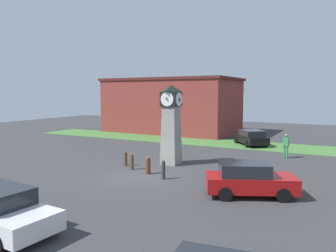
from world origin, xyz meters
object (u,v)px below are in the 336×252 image
at_px(bollard_near_tower, 126,159).
at_px(car_silver_hatch, 249,179).
at_px(bollard_mid_row, 132,161).
at_px(car_end_of_row, 251,137).
at_px(clock_tower, 171,124).
at_px(bollard_end_row, 163,170).
at_px(pedestrian_near_bench, 286,144).
at_px(bollard_far_row, 148,165).

height_order(bollard_near_tower, car_silver_hatch, car_silver_hatch).
xyz_separation_m(bollard_mid_row, car_silver_hatch, (7.84, -1.88, 0.28)).
bearing_deg(car_end_of_row, car_silver_hatch, -76.82).
bearing_deg(car_silver_hatch, clock_tower, 145.07).
height_order(bollard_mid_row, bollard_end_row, bollard_end_row).
distance_m(bollard_mid_row, bollard_end_row, 3.06).
height_order(clock_tower, pedestrian_near_bench, clock_tower).
relative_size(clock_tower, car_silver_hatch, 1.20).
bearing_deg(bollard_far_row, clock_tower, 90.16).
bearing_deg(clock_tower, car_end_of_row, 74.56).
xyz_separation_m(bollard_mid_row, pedestrian_near_bench, (8.05, 8.38, 0.52)).
bearing_deg(bollard_near_tower, bollard_far_row, -25.85).
bearing_deg(bollard_end_row, pedestrian_near_bench, 61.26).
relative_size(clock_tower, bollard_far_row, 5.05).
bearing_deg(bollard_mid_row, bollard_end_row, -21.00).
height_order(bollard_far_row, car_silver_hatch, car_silver_hatch).
bearing_deg(bollard_near_tower, pedestrian_near_bench, 40.35).
bearing_deg(bollard_end_row, bollard_near_tower, 154.82).
xyz_separation_m(bollard_end_row, car_silver_hatch, (4.98, -0.79, 0.26)).
distance_m(car_silver_hatch, car_end_of_row, 15.31).
relative_size(clock_tower, car_end_of_row, 1.24).
distance_m(bollard_far_row, car_end_of_row, 13.81).
relative_size(bollard_near_tower, bollard_end_row, 0.89).
bearing_deg(clock_tower, bollard_mid_row, -119.57).
relative_size(bollard_mid_row, pedestrian_near_bench, 0.57).
xyz_separation_m(clock_tower, bollard_end_row, (1.40, -3.67, -2.19)).
distance_m(bollard_mid_row, car_end_of_row, 13.73).
bearing_deg(bollard_end_row, clock_tower, 110.84).
xyz_separation_m(bollard_end_row, pedestrian_near_bench, (5.20, 9.48, 0.49)).
bearing_deg(bollard_near_tower, bollard_end_row, -25.18).
height_order(clock_tower, bollard_near_tower, clock_tower).
xyz_separation_m(bollard_near_tower, car_silver_hatch, (8.82, -2.59, 0.32)).
xyz_separation_m(bollard_mid_row, car_end_of_row, (4.35, 13.03, 0.23)).
bearing_deg(bollard_near_tower, clock_tower, 37.34).
xyz_separation_m(bollard_far_row, pedestrian_near_bench, (6.59, 8.86, 0.50)).
height_order(bollard_near_tower, car_end_of_row, car_end_of_row).
relative_size(bollard_far_row, car_silver_hatch, 0.24).
bearing_deg(car_silver_hatch, car_end_of_row, 103.18).
height_order(bollard_mid_row, pedestrian_near_bench, pedestrian_near_bench).
bearing_deg(bollard_far_row, car_silver_hatch, -12.45).
height_order(clock_tower, bollard_end_row, clock_tower).
bearing_deg(bollard_near_tower, car_silver_hatch, -16.38).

